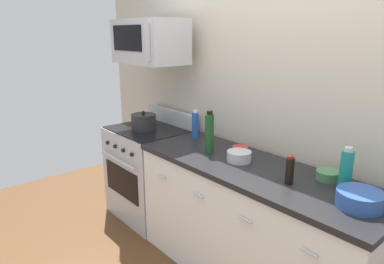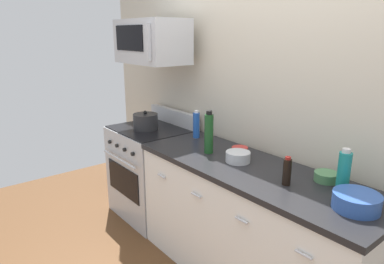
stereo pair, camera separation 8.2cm
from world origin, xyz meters
name	(u,v)px [view 2 (the right image)]	position (x,y,z in m)	size (l,w,h in m)	color
back_wall	(292,100)	(0.00, 0.41, 1.35)	(4.99, 0.10, 2.70)	beige
counter_unit	(249,226)	(0.00, 0.00, 0.46)	(1.90, 0.66, 0.92)	white
range_oven	(152,171)	(-1.33, 0.00, 0.47)	(0.76, 0.69, 1.07)	#B7BABF
microwave	(152,41)	(-1.32, 0.05, 1.75)	(0.74, 0.44, 0.40)	#B7BABF
bottle_sparkling_teal	(344,172)	(0.59, 0.13, 1.05)	(0.07, 0.07, 0.27)	#197F7A
bottle_soy_sauce_dark	(287,172)	(0.32, -0.05, 1.01)	(0.05, 0.05, 0.18)	black
bottle_soda_blue	(196,125)	(-0.80, 0.16, 1.04)	(0.06, 0.06, 0.25)	#1E4CA5
bottle_wine_green	(209,133)	(-0.42, -0.03, 1.08)	(0.07, 0.07, 0.34)	#19471E
bowl_steel_prep	(238,156)	(-0.14, 0.01, 0.96)	(0.18, 0.18, 0.08)	#B2B5BA
bowl_blue_mixing	(356,201)	(0.75, -0.02, 0.97)	(0.25, 0.25, 0.09)	#2D519E
bowl_green_glaze	(326,176)	(0.45, 0.19, 0.95)	(0.15, 0.15, 0.06)	#477A4C
bowl_red_small	(240,150)	(-0.27, 0.16, 0.94)	(0.13, 0.13, 0.05)	#B72D28
stockpot	(146,122)	(-1.33, -0.05, 1.00)	(0.24, 0.24, 0.18)	#262628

